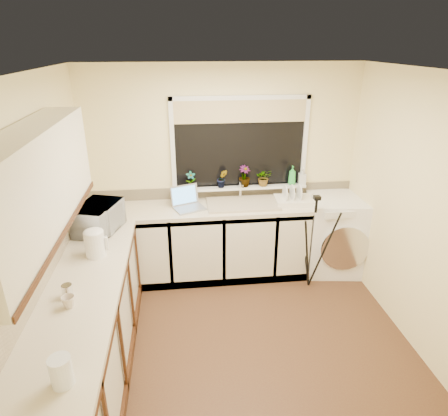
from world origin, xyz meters
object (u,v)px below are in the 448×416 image
Objects in this scene: tripod at (313,243)px; plant_c at (244,176)px; microwave at (98,218)px; plant_b at (222,179)px; cup_back at (316,198)px; washing_machine at (334,234)px; dish_rack at (293,201)px; plant_a at (191,180)px; plant_d at (264,177)px; cup_left at (68,302)px; soap_bottle_clear at (302,176)px; laptop at (187,202)px; glass_jug at (61,371)px; kettle at (95,244)px; steel_jar at (67,291)px; soap_bottle_green at (292,175)px.

plant_c is at bearing 149.21° from tripod.
microwave is 2.29× the size of plant_b.
microwave is 4.46× the size of cup_back.
plant_b is 0.89× the size of plant_c.
washing_machine is 2.23× the size of dish_rack.
plant_a reaches higher than plant_d.
cup_left is (-2.41, -1.73, -0.00)m from cup_back.
soap_bottle_clear reaches higher than microwave.
laptop is 1.92× the size of plant_a.
plant_c is (1.45, 2.66, 0.19)m from glass_jug.
soap_bottle_clear reaches higher than washing_machine.
washing_machine is 3.54m from glass_jug.
laptop reaches higher than tripod.
plant_c is at bearing 61.40° from glass_jug.
plant_d reaches higher than kettle.
soap_bottle_clear is at bearing -54.62° from microwave.
washing_machine is 5.03× the size of soap_bottle_clear.
tripod is at bearing -64.70° from dish_rack.
microwave is (-2.27, -0.12, 0.48)m from tripod.
steel_jar is at bearing -141.76° from tripod.
kettle is 0.74m from cup_left.
glass_jug is at bearing -122.47° from plant_d.
laptop is at bearing 72.73° from glass_jug.
washing_machine is at bearing 32.56° from cup_left.
soap_bottle_green reaches higher than kettle.
plant_a is 0.37m from plant_b.
steel_jar is 0.46× the size of soap_bottle_green.
laptop is at bearing -173.55° from washing_machine.
microwave is at bearing -168.29° from cup_back.
plant_c is (0.69, 0.22, 0.21)m from laptop.
laptop is 1.51m from cup_back.
washing_machine is 9.83× the size of cup_left.
glass_jug is 1.70× the size of steel_jar.
laptop is at bearing 62.75° from cup_left.
washing_machine is 4.51× the size of plant_d.
cup_back is at bearing -7.94° from plant_a.
dish_rack is at bearing -23.22° from plant_c.
plant_a is at bearing 53.44° from kettle.
glass_jug is at bearing -118.60° from plant_c.
glass_jug is (-2.14, -2.05, 0.43)m from tripod.
plant_c is at bearing 164.97° from cup_back.
laptop is at bearing -105.86° from plant_a.
dish_rack reaches higher than washing_machine.
microwave reaches higher than cup_back.
laptop is 0.51m from plant_b.
plant_c reaches higher than plant_b.
steel_jar is at bearing -140.30° from soap_bottle_green.
glass_jug is at bearing -107.16° from plant_a.
steel_jar is at bearing -118.55° from plant_a.
plant_d is 1.83× the size of cup_back.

